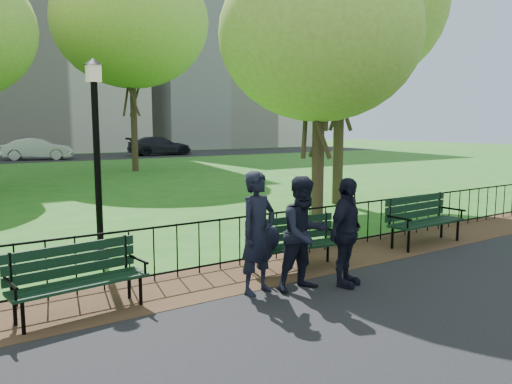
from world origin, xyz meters
TOP-DOWN VIEW (x-y plane):
  - ground at (0.00, 0.00)m, footprint 120.00×120.00m
  - dirt_strip at (0.00, 1.50)m, footprint 60.00×1.60m
  - far_street at (0.00, 35.00)m, footprint 70.00×9.00m
  - iron_fence at (0.00, 2.00)m, footprint 24.06×0.06m
  - apartment_east at (26.00, 48.00)m, footprint 20.00×15.00m
  - park_bench_main at (0.26, 1.28)m, footprint 1.78×0.75m
  - park_bench_left_a at (-3.16, 1.30)m, footprint 1.80×0.73m
  - park_bench_right_a at (3.83, 1.28)m, footprint 1.96×0.68m
  - lamppost at (-2.08, 3.90)m, footprint 0.33×0.33m
  - tree_near_e at (3.10, 3.75)m, footprint 4.69×4.69m
  - tree_mid_e at (6.17, 6.33)m, footprint 6.34×6.34m
  - tree_far_e at (4.92, 20.88)m, footprint 8.13×8.13m
  - person_left at (-0.73, 0.64)m, footprint 0.74×0.57m
  - person_mid at (-0.08, 0.37)m, footprint 0.85×0.46m
  - person_right at (0.57, 0.16)m, footprint 1.06×0.76m
  - sedan_silver at (2.28, 33.33)m, footprint 4.98×3.16m
  - sedan_dark at (11.82, 33.70)m, footprint 5.42×2.52m

SIDE VIEW (x-z plane):
  - ground at x=0.00m, z-range 0.00..0.00m
  - far_street at x=0.00m, z-range 0.00..0.01m
  - dirt_strip at x=0.00m, z-range 0.01..0.02m
  - iron_fence at x=0.00m, z-range 0.00..1.00m
  - park_bench_left_a at x=-3.16m, z-range 0.07..1.07m
  - park_bench_main at x=0.26m, z-range 0.11..1.09m
  - park_bench_right_a at x=3.83m, z-range 0.08..1.18m
  - sedan_dark at x=11.82m, z-range 0.01..1.54m
  - sedan_silver at x=2.28m, z-range 0.01..1.56m
  - person_right at x=0.57m, z-range 0.01..1.69m
  - person_mid at x=-0.08m, z-range 0.01..1.73m
  - person_left at x=-0.73m, z-range 0.01..1.82m
  - lamppost at x=-2.08m, z-range 0.16..3.83m
  - tree_near_e at x=3.10m, z-range 1.27..7.80m
  - tree_mid_e at x=6.17m, z-range 1.71..10.55m
  - tree_far_e at x=4.92m, z-range 2.20..13.54m
  - apartment_east at x=26.00m, z-range 0.00..24.00m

